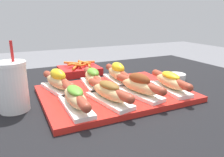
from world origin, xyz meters
TOP-DOWN VIEW (x-y plane):
  - serving_tray at (0.01, 0.00)m, footprint 0.50×0.37m
  - hot_dog_0 at (-0.16, -0.09)m, footprint 0.06×0.22m
  - hot_dog_1 at (-0.06, -0.09)m, footprint 0.09×0.22m
  - hot_dog_2 at (0.06, -0.08)m, footprint 0.10×0.22m
  - hot_dog_3 at (0.19, -0.08)m, footprint 0.08×0.22m
  - hot_dog_4 at (-0.17, 0.09)m, footprint 0.10×0.22m
  - hot_dog_5 at (-0.04, 0.08)m, footprint 0.08×0.22m
  - hot_dog_6 at (0.07, 0.10)m, footprint 0.07×0.22m
  - sauce_bowl at (0.34, 0.06)m, footprint 0.08×0.08m
  - drink_cup at (-0.32, 0.02)m, footprint 0.09×0.09m
  - fries_basket at (-0.02, 0.34)m, footprint 0.19×0.16m

SIDE VIEW (x-z plane):
  - serving_tray at x=0.01m, z-range 0.73..0.75m
  - sauce_bowl at x=0.34m, z-range 0.73..0.76m
  - fries_basket at x=-0.02m, z-range 0.72..0.78m
  - hot_dog_0 at x=-0.16m, z-range 0.75..0.82m
  - hot_dog_1 at x=-0.06m, z-range 0.75..0.82m
  - hot_dog_3 at x=0.19m, z-range 0.75..0.82m
  - hot_dog_5 at x=-0.04m, z-range 0.75..0.82m
  - hot_dog_2 at x=0.06m, z-range 0.75..0.82m
  - hot_dog_6 at x=0.07m, z-range 0.75..0.83m
  - hot_dog_4 at x=-0.17m, z-range 0.75..0.83m
  - drink_cup at x=-0.32m, z-range 0.70..0.91m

